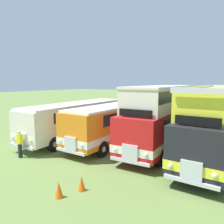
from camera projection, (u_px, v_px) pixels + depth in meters
bus_first_in_row at (78, 117)px, 18.78m from camera, size 2.83×11.30×2.99m
bus_second_in_row at (116, 120)px, 17.25m from camera, size 2.71×10.25×2.99m
bus_third_in_row at (161, 115)px, 15.49m from camera, size 2.83×9.82×4.49m
bus_fourth_in_row at (216, 121)px, 13.62m from camera, size 2.82×11.31×4.52m
cone_near_end at (81, 183)px, 9.62m from camera, size 0.36×0.36×0.66m
cone_mid_row at (59, 190)px, 9.03m from camera, size 0.36×0.36×0.70m
marshal_person at (20, 144)px, 13.76m from camera, size 0.36×0.24×1.73m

